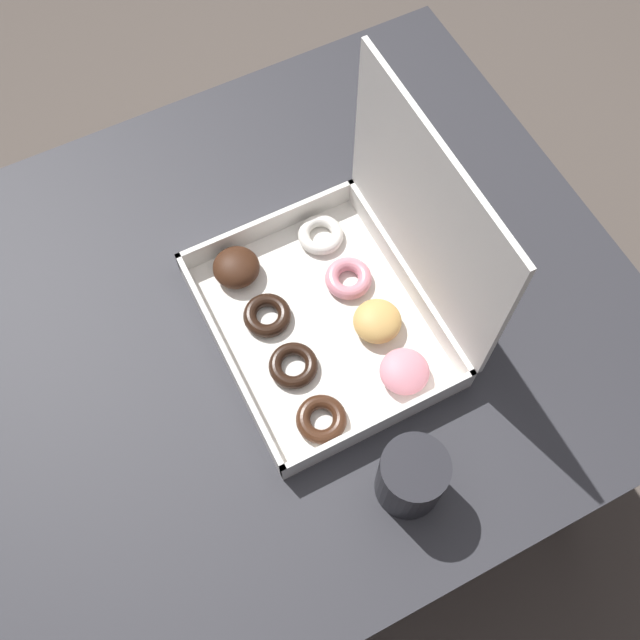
{
  "coord_description": "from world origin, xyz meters",
  "views": [
    {
      "loc": [
        0.46,
        -0.18,
        1.75
      ],
      "look_at": [
        0.04,
        0.04,
        0.76
      ],
      "focal_mm": 42.0,
      "sensor_mm": 36.0,
      "label": 1
    }
  ],
  "objects": [
    {
      "name": "ground_plane",
      "position": [
        0.0,
        0.0,
        0.0
      ],
      "size": [
        8.0,
        8.0,
        0.0
      ],
      "primitive_type": "plane",
      "color": "#564C44"
    },
    {
      "name": "dining_table",
      "position": [
        0.0,
        0.0,
        0.64
      ],
      "size": [
        0.91,
        1.04,
        0.74
      ],
      "color": "#2D2D33",
      "rests_on": "ground_plane"
    },
    {
      "name": "donut_box",
      "position": [
        0.04,
        0.08,
        0.81
      ],
      "size": [
        0.37,
        0.31,
        0.34
      ],
      "color": "silver",
      "rests_on": "dining_table"
    },
    {
      "name": "coffee_mug",
      "position": [
        0.31,
        0.03,
        0.8
      ],
      "size": [
        0.09,
        0.09,
        0.11
      ],
      "color": "#232328",
      "rests_on": "dining_table"
    }
  ]
}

